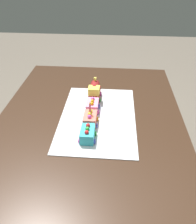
{
  "coord_description": "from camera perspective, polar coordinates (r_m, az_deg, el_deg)",
  "views": [
    {
      "loc": [
        0.9,
        0.12,
        1.47
      ],
      "look_at": [
        -0.06,
        0.04,
        0.77
      ],
      "focal_mm": 35.89,
      "sensor_mm": 36.0,
      "label": 1
    }
  ],
  "objects": [
    {
      "name": "cake_locomotive",
      "position": [
        1.34,
        -0.89,
        5.24
      ],
      "size": [
        0.14,
        0.08,
        0.12
      ],
      "color": "maroon",
      "rests_on": "cake_board"
    },
    {
      "name": "cake_car_gondola_turquoise",
      "position": [
        1.06,
        -2.69,
        -5.63
      ],
      "size": [
        0.1,
        0.08,
        0.07
      ],
      "color": "#38B7C6",
      "rests_on": "cake_board"
    },
    {
      "name": "cake_car_hopper_bubblegum",
      "position": [
        1.24,
        -1.42,
        1.54
      ],
      "size": [
        0.1,
        0.08,
        0.07
      ],
      "color": "pink",
      "rests_on": "cake_board"
    },
    {
      "name": "cake_board",
      "position": [
        1.22,
        0.0,
        -1.22
      ],
      "size": [
        0.6,
        0.4,
        0.0
      ],
      "primitive_type": "cube",
      "color": "silver",
      "rests_on": "dining_table"
    },
    {
      "name": "birthday_candle",
      "position": [
        1.11,
        -2.05,
        1.32
      ],
      "size": [
        0.01,
        0.01,
        0.06
      ],
      "color": "#F24C59",
      "rests_on": "cake_car_flatbed_coral"
    },
    {
      "name": "dining_table",
      "position": [
        1.24,
        -2.21,
        -6.96
      ],
      "size": [
        1.4,
        1.0,
        0.74
      ],
      "color": "#382316",
      "rests_on": "ground"
    },
    {
      "name": "cake_car_flatbed_coral",
      "position": [
        1.15,
        -2.01,
        -1.76
      ],
      "size": [
        0.1,
        0.08,
        0.07
      ],
      "color": "#F27260",
      "rests_on": "cake_board"
    },
    {
      "name": "ground_plane",
      "position": [
        1.73,
        -1.7,
        -22.53
      ],
      "size": [
        8.0,
        8.0,
        0.0
      ],
      "primitive_type": "plane",
      "color": "#6B6054"
    }
  ]
}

